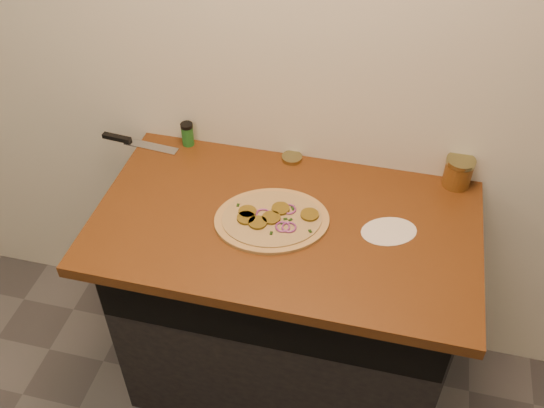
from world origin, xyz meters
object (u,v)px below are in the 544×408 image
(salsa_jar, at_px, (458,172))
(spice_shaker, at_px, (187,134))
(pizza, at_px, (272,219))
(chefs_knife, at_px, (133,142))

(salsa_jar, xyz_separation_m, spice_shaker, (-0.94, -0.00, -0.01))
(salsa_jar, bearing_deg, spice_shaker, -180.00)
(pizza, height_order, salsa_jar, salsa_jar)
(chefs_knife, bearing_deg, salsa_jar, 2.07)
(chefs_knife, bearing_deg, spice_shaker, 11.77)
(pizza, xyz_separation_m, spice_shaker, (-0.38, 0.32, 0.04))
(spice_shaker, bearing_deg, chefs_knife, -168.23)
(chefs_knife, bearing_deg, pizza, -25.32)
(pizza, xyz_separation_m, chefs_knife, (-0.58, 0.28, -0.00))
(salsa_jar, distance_m, spice_shaker, 0.94)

